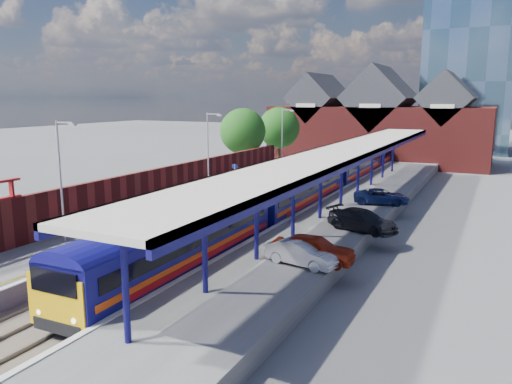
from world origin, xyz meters
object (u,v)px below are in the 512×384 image
Objects in this scene: parked_car_red at (314,249)px; parked_car_dark at (363,220)px; lamp_post_c at (209,148)px; parked_car_blue at (381,196)px; train at (330,174)px; platform_sign at (235,173)px; parked_car_silver at (302,253)px; lamp_post_b at (62,174)px; lamp_post_d at (283,136)px.

parked_car_dark is (0.67, 7.18, -0.05)m from parked_car_red.
parked_car_blue is at bearing 10.44° from lamp_post_c.
train reaches higher than parked_car_dark.
platform_sign reaches higher than parked_car_blue.
lamp_post_c is 19.83m from parked_car_silver.
lamp_post_c is 1.83× the size of parked_car_silver.
parked_car_dark is (14.86, 10.00, -3.32)m from lamp_post_b.
train reaches higher than parked_car_silver.
train is 26.37× the size of platform_sign.
parked_car_blue is (6.29, -6.31, -0.53)m from train.
lamp_post_b reaches higher than parked_car_silver.
parked_car_blue is at bearing 23.29° from parked_car_dark.
lamp_post_b is at bearing -90.00° from lamp_post_c.
lamp_post_d reaches higher than parked_car_silver.
parked_car_red is at bearing -49.81° from platform_sign.
parked_car_dark is at bearing -8.75° from parked_car_red.
parked_car_silver is (-0.37, -0.64, -0.09)m from parked_car_red.
train is 9.51m from platform_sign.
lamp_post_b is 14.39m from parked_car_silver.
parked_car_blue is at bearing 2.72° from platform_sign.
lamp_post_b is at bearing 131.24° from parked_car_blue.
lamp_post_c reaches higher than train.
platform_sign is at bearing 81.21° from parked_car_blue.
parked_car_silver is 16.43m from parked_car_blue.
platform_sign is 0.65× the size of parked_car_silver.
lamp_post_c is (0.00, 16.00, 0.00)m from lamp_post_b.
lamp_post_b is at bearing -94.33° from platform_sign.
parked_car_dark is at bearing -30.64° from platform_sign.
lamp_post_b is 18.22m from parked_car_dark.
parked_car_blue is (-0.04, 15.79, -0.13)m from parked_car_red.
lamp_post_d is (0.00, 32.00, 0.00)m from lamp_post_b.
parked_car_dark is (1.04, 7.83, 0.04)m from parked_car_silver.
lamp_post_c is 1.00× the size of lamp_post_d.
lamp_post_b is at bearing -107.50° from train.
lamp_post_d is 1.64× the size of parked_car_blue.
parked_car_dark reaches higher than parked_car_silver.
lamp_post_d is at bearing 137.97° from train.
lamp_post_c is 14.78m from parked_car_blue.
platform_sign is 0.58× the size of parked_car_blue.
lamp_post_b and lamp_post_d have the same top height.
parked_car_red is (6.33, -22.10, -0.40)m from train.
lamp_post_d is (-7.86, 7.08, 2.87)m from train.
parked_car_silver is at bearing 8.96° from lamp_post_b.
parked_car_blue is at bearing 10.65° from parked_car_silver.
parked_car_red is (12.83, -15.18, -0.97)m from platform_sign.
parked_car_red is at bearing -166.84° from parked_car_dark.
parked_car_red is (14.19, -29.18, -3.27)m from lamp_post_d.
parked_car_blue is (12.78, 0.61, -1.10)m from platform_sign.
lamp_post_b reaches higher than parked_car_dark.
lamp_post_c is at bearing -124.26° from platform_sign.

